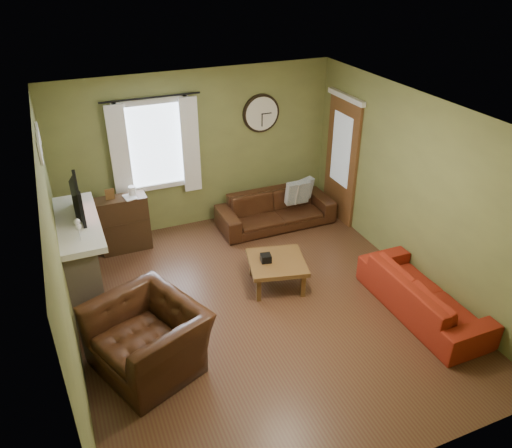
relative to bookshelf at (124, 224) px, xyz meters
name	(u,v)px	position (x,y,z in m)	size (l,w,h in m)	color
floor	(261,307)	(1.37, -2.18, -0.45)	(4.60, 5.20, 0.00)	#4B2D1C
ceiling	(262,117)	(1.37, -2.18, 2.15)	(4.60, 5.20, 0.00)	white
wall_left	(60,264)	(-0.93, -2.18, 0.85)	(0.00, 5.20, 2.60)	olive
wall_right	(416,191)	(3.67, -2.18, 0.85)	(0.00, 5.20, 2.60)	olive
wall_back	(198,151)	(1.37, 0.42, 0.85)	(4.60, 0.00, 2.60)	olive
wall_front	(392,371)	(1.37, -4.78, 0.85)	(4.60, 0.00, 2.60)	olive
fireplace	(81,263)	(-0.73, -1.03, 0.10)	(0.40, 1.40, 1.10)	tan
firebox	(99,275)	(-0.54, -1.03, -0.15)	(0.04, 0.60, 0.55)	black
mantel	(75,224)	(-0.70, -1.03, 0.69)	(0.58, 1.60, 0.08)	white
tv	(73,203)	(-0.68, -0.88, 0.90)	(0.60, 0.08, 0.35)	black
tv_screen	(79,198)	(-0.60, -0.88, 0.96)	(0.02, 0.62, 0.36)	#994C3F
medallion_left	(40,153)	(-0.91, -1.38, 1.80)	(0.28, 0.28, 0.03)	white
medallion_mid	(39,142)	(-0.91, -1.03, 1.80)	(0.28, 0.28, 0.03)	white
medallion_right	(38,133)	(-0.91, -0.68, 1.80)	(0.28, 0.28, 0.03)	white
window_pane	(154,145)	(0.67, 0.40, 1.05)	(1.00, 0.02, 1.30)	silver
curtain_rod	(151,98)	(0.67, 0.30, 1.82)	(0.03, 0.03, 1.50)	black
curtain_left	(120,156)	(0.12, 0.30, 1.00)	(0.28, 0.04, 1.55)	white
curtain_right	(191,146)	(1.22, 0.30, 1.00)	(0.28, 0.04, 1.55)	white
wall_clock	(261,114)	(2.47, 0.37, 1.35)	(0.64, 0.06, 0.64)	white
door	(341,161)	(3.64, -0.33, 0.60)	(0.05, 0.90, 2.10)	brown
bookshelf	(124,224)	(0.00, 0.00, 0.00)	(0.76, 0.32, 0.90)	#312012
book	(124,196)	(0.05, -0.08, 0.51)	(0.18, 0.24, 0.02)	brown
sofa_brown	(275,210)	(2.49, -0.20, -0.16)	(1.96, 0.77, 0.57)	black
pillow_left	(298,193)	(2.89, -0.23, 0.10)	(0.41, 0.12, 0.41)	gray
pillow_right	(303,190)	(3.01, -0.19, 0.10)	(0.40, 0.12, 0.40)	gray
sofa_red	(423,294)	(3.28, -3.07, -0.17)	(1.92, 0.75, 0.56)	maroon
armchair	(148,338)	(-0.19, -2.63, -0.06)	(1.20, 1.05, 0.78)	black
coffee_table	(276,273)	(1.78, -1.80, -0.24)	(0.77, 0.77, 0.41)	brown
tissue_box	(266,262)	(1.63, -1.76, -0.05)	(0.14, 0.14, 0.11)	black
wine_glass_a	(79,233)	(-0.68, -1.56, 0.84)	(0.08, 0.08, 0.22)	white
wine_glass_b	(78,227)	(-0.68, -1.43, 0.84)	(0.08, 0.08, 0.22)	white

